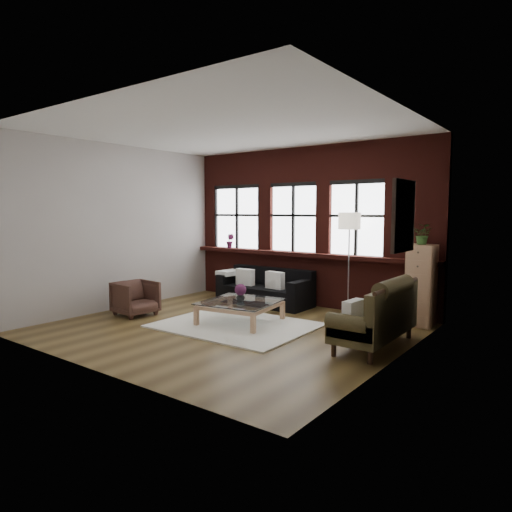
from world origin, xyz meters
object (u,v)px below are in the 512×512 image
Objects in this scene: armchair at (136,298)px; coffee_table at (241,312)px; floor_lamp at (349,260)px; drawer_chest at (421,285)px; dark_sofa at (264,287)px; vase at (241,296)px; vintage_settee at (374,315)px.

coffee_table is (1.94, 0.67, -0.13)m from armchair.
drawer_chest is at bearing 1.50° from floor_lamp.
coffee_table is 2.20m from floor_lamp.
dark_sofa is 1.65m from vase.
armchair is 0.34× the size of floor_lamp.
floor_lamp is (3.15, 2.32, 0.70)m from armchair.
drawer_chest is 1.34m from floor_lamp.
dark_sofa is 3.29m from vintage_settee.
vintage_settee reaches higher than coffee_table.
dark_sofa is at bearing 153.84° from vintage_settee.
dark_sofa is 1.65× the size of coffee_table.
drawer_chest reaches higher than armchair.
dark_sofa reaches higher than vase.
drawer_chest is at bearing 2.69° from dark_sofa.
coffee_table is at bearing -64.98° from armchair.
vase is at bearing -68.60° from dark_sofa.
vase is 0.08× the size of floor_lamp.
vintage_settee is at bearing 2.01° from coffee_table.
dark_sofa is 12.71× the size of vase.
coffee_table is (-2.35, -0.08, -0.27)m from vintage_settee.
drawer_chest is (4.45, 2.35, 0.37)m from armchair.
vase is (1.94, 0.67, 0.15)m from armchair.
armchair is 4.48× the size of vase.
floor_lamp is (-1.30, -0.03, 0.34)m from drawer_chest.
coffee_table is 7.71× the size of vase.
armchair is 2.06m from coffee_table.
vintage_settee is 2.36m from vase.
coffee_table is at bearing -146.18° from drawer_chest.
drawer_chest reaches higher than vase.
coffee_table is at bearing -177.99° from vintage_settee.
dark_sofa is at bearing -176.45° from floor_lamp.
vase is 3.03m from drawer_chest.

